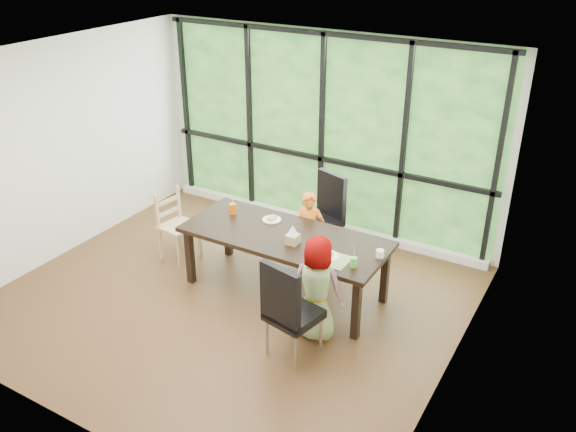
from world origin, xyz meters
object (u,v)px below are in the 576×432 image
object	(u,v)px
child_older	(316,288)
plate_near	(326,256)
chair_window_leather	(320,217)
tissue_box	(293,239)
chair_end_beech	(179,226)
orange_cup	(233,209)
plate_far	(272,220)
dining_table	(285,263)
chair_interior_leather	(294,308)
child_toddler	(309,232)
white_mug	(380,254)
green_cup	(354,262)

from	to	relation	value
child_older	plate_near	xyz separation A→B (m)	(-0.07, 0.34, 0.18)
chair_window_leather	tissue_box	xyz separation A→B (m)	(0.24, -1.12, 0.27)
chair_window_leather	plate_near	bearing A→B (deg)	-41.50
child_older	chair_end_beech	bearing A→B (deg)	-19.11
chair_end_beech	orange_cup	world-z (taller)	chair_end_beech
plate_far	plate_near	distance (m)	1.03
dining_table	chair_interior_leather	bearing A→B (deg)	-54.99
child_toddler	plate_far	xyz separation A→B (m)	(-0.31, -0.35, 0.24)
white_mug	plate_far	bearing A→B (deg)	173.38
chair_interior_leather	plate_far	distance (m)	1.52
chair_interior_leather	tissue_box	size ratio (longest dim) A/B	8.34
orange_cup	green_cup	bearing A→B (deg)	-12.60
dining_table	plate_near	xyz separation A→B (m)	(0.62, -0.21, 0.38)
chair_window_leather	white_mug	xyz separation A→B (m)	(1.17, -0.91, 0.25)
chair_window_leather	orange_cup	size ratio (longest dim) A/B	8.34
green_cup	chair_interior_leather	bearing A→B (deg)	-114.90
chair_window_leather	orange_cup	distance (m)	1.15
plate_far	green_cup	world-z (taller)	green_cup
child_toddler	child_older	bearing A→B (deg)	-78.85
plate_far	white_mug	distance (m)	1.44
chair_interior_leather	orange_cup	distance (m)	1.82
plate_near	white_mug	size ratio (longest dim) A/B	3.16
child_toddler	orange_cup	size ratio (longest dim) A/B	7.93
child_toddler	orange_cup	world-z (taller)	child_toddler
orange_cup	chair_interior_leather	bearing A→B (deg)	-36.32
chair_end_beech	green_cup	xyz separation A→B (m)	(2.51, -0.25, 0.35)
child_older	green_cup	xyz separation A→B (m)	(0.26, 0.30, 0.23)
child_toddler	plate_far	world-z (taller)	child_toddler
chair_window_leather	tissue_box	size ratio (longest dim) A/B	8.34
child_older	plate_near	size ratio (longest dim) A/B	4.28
child_toddler	tissue_box	bearing A→B (deg)	-96.32
dining_table	child_toddler	xyz separation A→B (m)	(0.00, 0.58, 0.14)
child_toddler	white_mug	world-z (taller)	child_toddler
child_toddler	child_older	distance (m)	1.33
chair_end_beech	orange_cup	bearing A→B (deg)	-71.36
dining_table	child_toddler	size ratio (longest dim) A/B	2.29
child_toddler	white_mug	distance (m)	1.26
child_toddler	white_mug	bearing A→B (deg)	-45.29
chair_end_beech	green_cup	size ratio (longest dim) A/B	8.36
child_older	white_mug	bearing A→B (deg)	-129.86
child_older	orange_cup	distance (m)	1.67
white_mug	tissue_box	world-z (taller)	tissue_box
dining_table	plate_near	world-z (taller)	plate_near
chair_window_leather	plate_far	distance (m)	0.82
chair_window_leather	green_cup	bearing A→B (deg)	-31.65
chair_window_leather	child_toddler	world-z (taller)	chair_window_leather
orange_cup	plate_far	bearing A→B (deg)	9.78
chair_end_beech	dining_table	bearing A→B (deg)	-82.60
plate_near	tissue_box	bearing A→B (deg)	170.87
orange_cup	tissue_box	distance (m)	1.03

